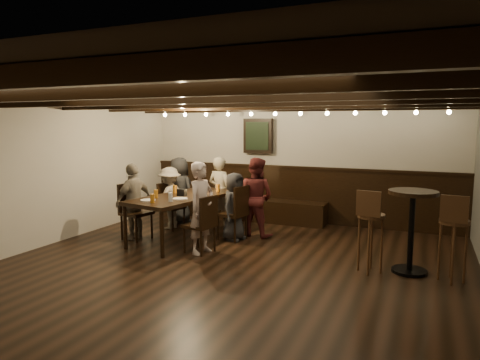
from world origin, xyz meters
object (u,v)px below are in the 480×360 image
at_px(person_right_far, 202,208).
at_px(chair_right_far, 200,235).
at_px(high_top_table, 412,219).
at_px(bar_stool_left, 370,242).
at_px(dining_table, 184,199).
at_px(person_left_far, 134,201).
at_px(person_bench_centre, 220,192).
at_px(person_left_near, 170,198).
at_px(person_bench_right, 256,197).
at_px(bar_stool_right, 453,249).
at_px(person_right_near, 234,207).
at_px(chair_right_near, 233,223).
at_px(person_bench_left, 180,190).
at_px(chair_left_near, 171,215).
at_px(chair_left_far, 136,222).

bearing_deg(person_right_far, chair_right_far, 90.00).
distance_m(high_top_table, bar_stool_left, 0.63).
xyz_separation_m(dining_table, person_left_far, (-0.82, -0.32, -0.05)).
relative_size(person_bench_centre, person_left_near, 1.16).
xyz_separation_m(chair_right_far, person_bench_right, (0.41, 1.30, 0.43)).
bearing_deg(bar_stool_right, high_top_table, 169.81).
bearing_deg(person_right_near, person_left_far, 120.96).
xyz_separation_m(chair_right_near, person_right_near, (0.03, -0.01, 0.30)).
xyz_separation_m(dining_table, chair_right_near, (0.79, 0.32, -0.42)).
bearing_deg(dining_table, chair_right_far, -32.04).
xyz_separation_m(person_bench_left, bar_stool_right, (4.90, -1.42, -0.24)).
height_order(person_bench_centre, high_top_table, person_bench_centre).
relative_size(chair_right_far, person_right_near, 0.77).
relative_size(dining_table, bar_stool_left, 1.92).
distance_m(chair_right_near, person_bench_right, 0.64).
relative_size(person_bench_left, person_left_far, 1.01).
relative_size(high_top_table, bar_stool_right, 0.99).
relative_size(chair_right_far, person_right_far, 0.63).
xyz_separation_m(person_right_far, high_top_table, (3.00, 0.35, 0.02)).
height_order(person_bench_centre, person_right_near, person_bench_centre).
height_order(dining_table, person_left_near, person_left_near).
distance_m(chair_left_near, chair_right_far, 1.70).
distance_m(chair_right_far, person_bench_left, 2.14).
height_order(chair_left_near, chair_left_far, chair_left_far).
relative_size(dining_table, chair_left_far, 2.26).
distance_m(person_left_near, high_top_table, 4.40).
distance_m(dining_table, bar_stool_left, 3.21).
bearing_deg(chair_right_near, person_left_far, 121.48).
distance_m(dining_table, chair_right_far, 0.95).
relative_size(person_bench_left, person_right_far, 0.94).
bearing_deg(person_bench_left, chair_right_far, 140.18).
relative_size(chair_left_far, bar_stool_left, 0.85).
distance_m(chair_left_near, person_right_near, 1.50).
xyz_separation_m(dining_table, person_bench_centre, (0.18, 1.03, -0.02)).
bearing_deg(chair_left_near, bar_stool_right, 88.66).
xyz_separation_m(person_bench_centre, person_right_near, (0.64, -0.72, -0.10)).
height_order(chair_right_far, bar_stool_right, bar_stool_right).
height_order(person_bench_right, bar_stool_right, person_bench_right).
distance_m(chair_right_near, bar_stool_left, 2.50).
bearing_deg(dining_table, person_right_near, 30.96).
relative_size(person_bench_centre, person_bench_right, 0.98).
relative_size(person_bench_right, person_right_far, 0.99).
xyz_separation_m(chair_left_far, person_bench_left, (0.05, 1.36, 0.37)).
relative_size(person_bench_right, person_right_near, 1.20).
xyz_separation_m(high_top_table, bar_stool_left, (-0.50, -0.21, -0.31)).
bearing_deg(high_top_table, chair_right_near, 169.29).
height_order(chair_right_far, person_bench_left, person_bench_left).
bearing_deg(dining_table, person_bench_left, 135.00).
relative_size(person_bench_left, bar_stool_left, 1.17).
height_order(person_left_near, person_right_near, person_left_near).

